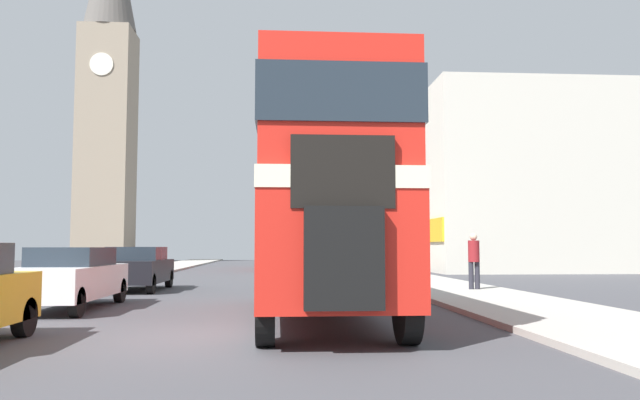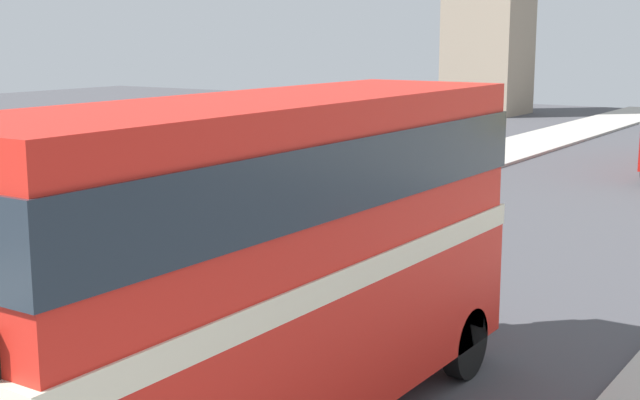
{
  "view_description": "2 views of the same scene",
  "coord_description": "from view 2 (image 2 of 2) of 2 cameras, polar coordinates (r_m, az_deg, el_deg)",
  "views": [
    {
      "loc": [
        0.98,
        -10.18,
        1.46
      ],
      "look_at": [
        1.88,
        2.85,
        2.45
      ],
      "focal_mm": 35.0,
      "sensor_mm": 36.0,
      "label": 1
    },
    {
      "loc": [
        8.3,
        -5.73,
        5.24
      ],
      "look_at": [
        0.0,
        6.82,
        2.43
      ],
      "focal_mm": 50.0,
      "sensor_mm": 36.0,
      "label": 2
    }
  ],
  "objects": [
    {
      "name": "car_parked_far",
      "position": [
        21.32,
        -1.76,
        -1.56
      ],
      "size": [
        1.85,
        4.12,
        1.47
      ],
      "color": "black",
      "rests_on": "ground_plane"
    },
    {
      "name": "car_parked_mid",
      "position": [
        16.84,
        -14.66,
        -5.22
      ],
      "size": [
        1.66,
        4.47,
        1.46
      ],
      "color": "white",
      "rests_on": "ground_plane"
    },
    {
      "name": "double_decker_bus",
      "position": [
        11.01,
        -3.27,
        -2.97
      ],
      "size": [
        2.43,
        9.37,
        4.5
      ],
      "color": "red",
      "rests_on": "ground_plane"
    }
  ]
}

